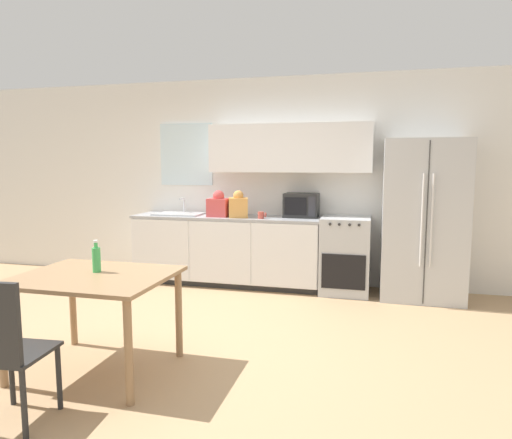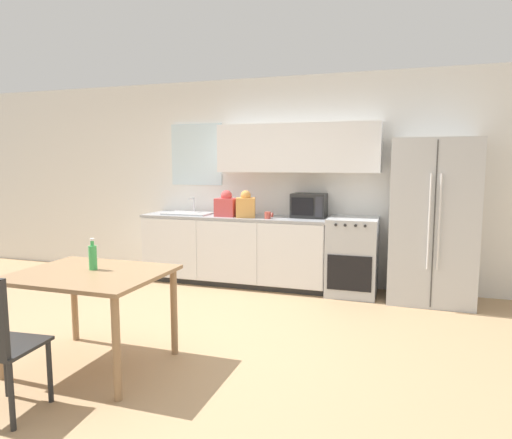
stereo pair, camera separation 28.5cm
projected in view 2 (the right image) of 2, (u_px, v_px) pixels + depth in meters
ground_plane at (189, 341)px, 4.10m from camera, size 12.00×12.00×0.00m
wall_back at (269, 176)px, 6.06m from camera, size 12.00×0.38×2.70m
kitchen_counter at (235, 249)px, 6.01m from camera, size 2.48×0.62×0.91m
oven_range at (353, 256)px, 5.53m from camera, size 0.59×0.64×0.94m
refrigerator at (432, 221)px, 5.18m from camera, size 0.93×0.71×1.86m
kitchen_sink at (189, 213)px, 6.17m from camera, size 0.63×0.43×0.22m
microwave at (309, 205)px, 5.75m from camera, size 0.43×0.32×0.30m
coffee_mug at (268, 215)px, 5.64m from camera, size 0.11×0.08×0.09m
grocery_bag_0 at (246, 206)px, 5.78m from camera, size 0.28×0.26×0.34m
grocery_bag_1 at (227, 205)px, 5.89m from camera, size 0.27×0.23×0.34m
dining_table at (91, 285)px, 3.52m from camera, size 1.12×0.91×0.75m
drink_bottle at (93, 257)px, 3.58m from camera, size 0.06×0.06×0.25m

